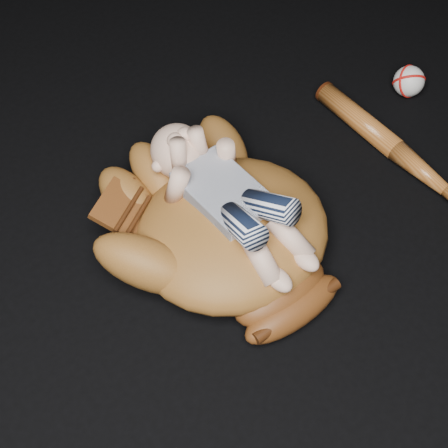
% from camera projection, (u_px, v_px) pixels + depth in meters
% --- Properties ---
extents(baseball_glove, '(0.47, 0.53, 0.16)m').
position_uv_depth(baseball_glove, '(232.00, 225.00, 1.14)').
color(baseball_glove, brown).
rests_on(baseball_glove, ground).
extents(newborn_baby, '(0.20, 0.40, 0.16)m').
position_uv_depth(newborn_baby, '(234.00, 200.00, 1.10)').
color(newborn_baby, '#DEAB8F').
rests_on(newborn_baby, baseball_glove).
extents(baseball_bat, '(0.06, 0.52, 0.05)m').
position_uv_depth(baseball_bat, '(406.00, 158.00, 1.32)').
color(baseball_bat, '#9A511D').
rests_on(baseball_bat, ground).
extents(baseball, '(0.09, 0.09, 0.07)m').
position_uv_depth(baseball, '(409.00, 81.00, 1.44)').
color(baseball, white).
rests_on(baseball, ground).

